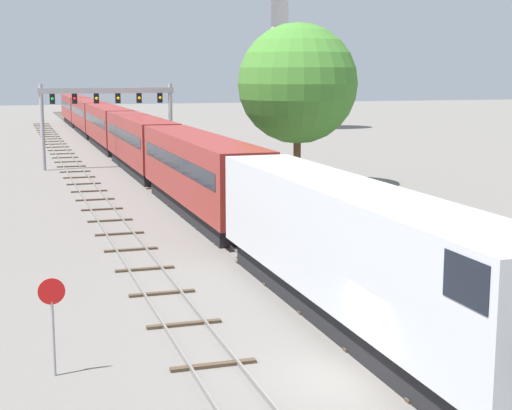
{
  "coord_description": "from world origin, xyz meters",
  "views": [
    {
      "loc": [
        -8.95,
        -19.24,
        8.56
      ],
      "look_at": [
        1.0,
        12.0,
        3.0
      ],
      "focal_mm": 54.76,
      "sensor_mm": 36.0,
      "label": 1
    }
  ],
  "objects": [
    {
      "name": "trackside_tree_left",
      "position": [
        11.8,
        35.68,
        7.77
      ],
      "size": [
        8.93,
        8.93,
        12.25
      ],
      "color": "brown",
      "rests_on": "ground"
    },
    {
      "name": "passenger_train",
      "position": [
        2.0,
        60.18,
        2.61
      ],
      "size": [
        3.04,
        132.76,
        4.8
      ],
      "color": "silver",
      "rests_on": "ground"
    },
    {
      "name": "signal_gantry",
      "position": [
        -0.25,
        52.17,
        5.63
      ],
      "size": [
        12.1,
        0.49,
        7.6
      ],
      "color": "#999BA0",
      "rests_on": "ground"
    },
    {
      "name": "ground_plane",
      "position": [
        0.0,
        0.0,
        0.0
      ],
      "size": [
        400.0,
        400.0,
        0.0
      ],
      "primitive_type": "plane",
      "color": "slate"
    },
    {
      "name": "track_near",
      "position": [
        -3.5,
        40.0,
        0.07
      ],
      "size": [
        2.6,
        160.0,
        0.16
      ],
      "color": "slate",
      "rests_on": "ground"
    },
    {
      "name": "stop_sign",
      "position": [
        -8.0,
        2.71,
        1.87
      ],
      "size": [
        0.76,
        0.08,
        2.88
      ],
      "color": "gray",
      "rests_on": "ground"
    },
    {
      "name": "track_main",
      "position": [
        2.0,
        60.0,
        0.07
      ],
      "size": [
        2.6,
        200.0,
        0.16
      ],
      "color": "slate",
      "rests_on": "ground"
    }
  ]
}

